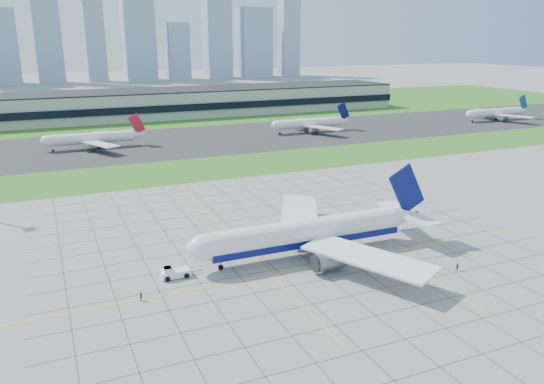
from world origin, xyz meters
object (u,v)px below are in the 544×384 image
at_px(airliner, 308,233).
at_px(crew_near, 141,296).
at_px(crew_far, 458,267).
at_px(distant_jet_1, 93,138).
at_px(pushback_tug, 174,273).
at_px(distant_jet_3, 496,112).
at_px(distant_jet_2, 310,123).

xyz_separation_m(airliner, crew_near, (-37.36, -6.80, -4.12)).
distance_m(airliner, crew_far, 31.43).
height_order(crew_far, distant_jet_1, distant_jet_1).
height_order(pushback_tug, crew_near, pushback_tug).
bearing_deg(distant_jet_1, crew_near, -92.57).
relative_size(crew_far, distant_jet_3, 0.04).
distance_m(crew_far, distant_jet_1, 169.07).
bearing_deg(airliner, crew_far, -38.99).
distance_m(pushback_tug, distant_jet_2, 172.71).
bearing_deg(crew_near, distant_jet_1, 45.83).
distance_m(pushback_tug, distant_jet_1, 139.80).
distance_m(distant_jet_1, distant_jet_2, 104.00).
xyz_separation_m(airliner, distant_jet_2, (73.22, 139.07, -0.47)).
xyz_separation_m(airliner, distant_jet_1, (-30.77, 140.09, -0.47)).
distance_m(pushback_tug, crew_near, 10.55).
height_order(airliner, distant_jet_3, airliner).
distance_m(airliner, distant_jet_1, 143.43).
bearing_deg(distant_jet_2, crew_near, -127.17).
bearing_deg(airliner, distant_jet_1, 102.89).
bearing_deg(crew_far, distant_jet_3, 54.16).
relative_size(airliner, crew_far, 36.96).
bearing_deg(pushback_tug, crew_far, -20.09).
bearing_deg(distant_jet_1, distant_jet_2, -0.56).
xyz_separation_m(crew_near, distant_jet_1, (6.59, 146.89, 3.65)).
xyz_separation_m(airliner, crew_far, (24.04, -19.81, -4.16)).
xyz_separation_m(pushback_tug, crew_far, (53.63, -20.15, -0.24)).
height_order(crew_near, distant_jet_3, distant_jet_3).
height_order(distant_jet_2, distant_jet_3, same).
bearing_deg(airliner, distant_jet_2, 62.73).
distance_m(distant_jet_1, distant_jet_3, 220.37).
xyz_separation_m(distant_jet_1, distant_jet_2, (104.00, -1.02, 0.00)).
xyz_separation_m(crew_near, crew_far, (61.40, -13.01, -0.04)).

